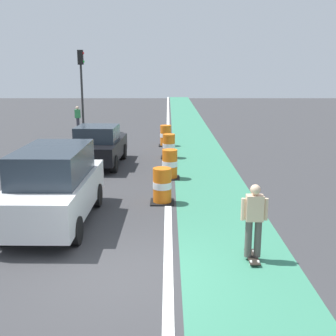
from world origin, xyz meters
TOP-DOWN VIEW (x-y plane):
  - ground_plane at (0.00, 0.00)m, footprint 100.00×100.00m
  - bike_lane_strip at (2.40, 12.00)m, footprint 2.50×80.00m
  - lane_divider_stripe at (0.90, 12.00)m, footprint 0.20×80.00m
  - skateboarder_on_lane at (2.72, 0.70)m, footprint 0.57×0.80m
  - parked_suv_nearest at (-2.09, 2.97)m, footprint 1.97×4.62m
  - parked_sedan_second at (-2.03, 9.88)m, footprint 2.06×4.17m
  - traffic_barrel_front at (0.72, 4.71)m, footprint 0.73×0.73m
  - traffic_barrel_mid at (0.96, 7.69)m, footprint 0.73×0.73m
  - traffic_barrel_back at (0.93, 11.44)m, footprint 0.73×0.73m
  - traffic_barrel_far at (0.77, 14.51)m, footprint 0.73×0.73m
  - traffic_light_corner at (-4.59, 19.91)m, footprint 0.41×0.32m
  - pedestrian_crossing at (-4.92, 19.79)m, footprint 0.34×0.20m

SIDE VIEW (x-z plane):
  - ground_plane at x=0.00m, z-range 0.00..0.00m
  - bike_lane_strip at x=2.40m, z-range 0.00..0.01m
  - lane_divider_stripe at x=0.90m, z-range 0.00..0.01m
  - traffic_barrel_front at x=0.72m, z-range -0.01..1.08m
  - traffic_barrel_mid at x=0.96m, z-range -0.01..1.08m
  - traffic_barrel_back at x=0.93m, z-range -0.01..1.08m
  - traffic_barrel_far at x=0.77m, z-range -0.01..1.08m
  - parked_sedan_second at x=-2.03m, z-range -0.02..1.68m
  - pedestrian_crossing at x=-4.92m, z-range 0.06..1.67m
  - skateboarder_on_lane at x=2.72m, z-range 0.07..1.76m
  - parked_suv_nearest at x=-2.09m, z-range 0.02..2.06m
  - traffic_light_corner at x=-4.59m, z-range 0.95..6.05m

